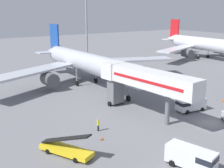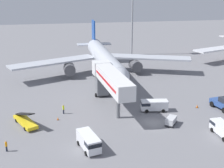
{
  "view_description": "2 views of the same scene",
  "coord_description": "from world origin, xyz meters",
  "views": [
    {
      "loc": [
        -34.12,
        -23.78,
        16.23
      ],
      "look_at": [
        -5.34,
        17.66,
        2.99
      ],
      "focal_mm": 45.35,
      "sensor_mm": 36.0,
      "label": 1
    },
    {
      "loc": [
        -16.35,
        -45.72,
        22.59
      ],
      "look_at": [
        -4.02,
        16.5,
        2.1
      ],
      "focal_mm": 48.89,
      "sensor_mm": 36.0,
      "label": 2
    }
  ],
  "objects": [
    {
      "name": "service_van_far_right",
      "position": [
        1.71,
        5.16,
        1.19
      ],
      "size": [
        5.24,
        2.82,
        2.07
      ],
      "color": "white",
      "rests_on": "ground"
    },
    {
      "name": "airplane_background",
      "position": [
        46.34,
        36.92,
        4.95
      ],
      "size": [
        42.75,
        38.97,
        12.84
      ],
      "color": "silver",
      "rests_on": "ground"
    },
    {
      "name": "ground_plane",
      "position": [
        0.0,
        0.0,
        0.0
      ],
      "size": [
        300.0,
        300.0,
        0.0
      ],
      "primitive_type": "plane",
      "color": "slate"
    },
    {
      "name": "ground_crew_worker_midground",
      "position": [
        -15.03,
        7.07,
        0.95
      ],
      "size": [
        0.38,
        0.38,
        1.79
      ],
      "color": "#1E2333",
      "rests_on": "ground"
    },
    {
      "name": "jet_bridge",
      "position": [
        -5.96,
        8.85,
        5.67
      ],
      "size": [
        4.7,
        18.82,
        7.52
      ],
      "color": "silver",
      "rests_on": "ground"
    },
    {
      "name": "airplane_at_gate",
      "position": [
        -3.67,
        29.72,
        4.87
      ],
      "size": [
        48.02,
        43.59,
        12.7
      ],
      "color": "#B7BCC6",
      "rests_on": "ground"
    },
    {
      "name": "belt_loader_truck",
      "position": [
        -21.61,
        3.52,
        0.77
      ],
      "size": [
        4.54,
        6.79,
        3.18
      ],
      "color": "yellow",
      "rests_on": "ground"
    },
    {
      "name": "safety_cone_charlie",
      "position": [
        -16.15,
        4.42,
        0.27
      ],
      "size": [
        0.36,
        0.36,
        0.56
      ],
      "color": "black",
      "rests_on": "ground"
    },
    {
      "name": "apron_light_mast",
      "position": [
        10.27,
        53.98,
        17.49
      ],
      "size": [
        2.4,
        2.4,
        25.11
      ],
      "color": "#93969B",
      "rests_on": "ground"
    },
    {
      "name": "safety_cone_bravo",
      "position": [
        10.56,
        4.96,
        0.32
      ],
      "size": [
        0.42,
        0.42,
        0.64
      ],
      "color": "black",
      "rests_on": "ground"
    },
    {
      "name": "service_van_mid_right",
      "position": [
        -12.0,
        -6.68,
        1.29
      ],
      "size": [
        3.19,
        5.53,
        2.26
      ],
      "color": "white",
      "rests_on": "ground"
    }
  ]
}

